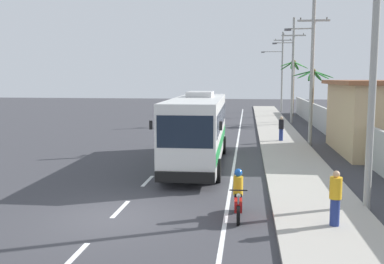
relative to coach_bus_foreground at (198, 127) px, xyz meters
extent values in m
plane|color=#3A3A3F|center=(-1.77, -9.14, -1.96)|extent=(160.00, 160.00, 0.00)
cube|color=#A8A399|center=(5.03, 0.86, -1.89)|extent=(3.20, 90.00, 0.14)
cube|color=white|center=(-1.77, -12.42, -1.95)|extent=(0.16, 2.00, 0.01)
cube|color=white|center=(-1.77, -8.23, -1.95)|extent=(0.16, 2.00, 0.01)
cube|color=white|center=(-1.77, -4.05, -1.95)|extent=(0.16, 2.00, 0.01)
cube|color=white|center=(-1.77, 0.13, -1.95)|extent=(0.16, 2.00, 0.01)
cube|color=white|center=(-1.77, 4.31, -1.95)|extent=(0.16, 2.00, 0.01)
cube|color=white|center=(-1.77, 8.49, -1.95)|extent=(0.16, 2.00, 0.01)
cube|color=white|center=(-1.77, 12.67, -1.95)|extent=(0.16, 2.00, 0.01)
cube|color=white|center=(-1.77, 16.85, -1.95)|extent=(0.16, 2.00, 0.01)
cube|color=white|center=(-1.77, 21.04, -1.95)|extent=(0.16, 2.00, 0.01)
cube|color=white|center=(-1.77, 25.22, -1.95)|extent=(0.16, 2.00, 0.01)
cube|color=white|center=(-1.77, 29.40, -1.95)|extent=(0.16, 2.00, 0.01)
cube|color=white|center=(-1.77, 33.58, -1.95)|extent=(0.16, 2.00, 0.01)
cube|color=white|center=(-1.77, 37.76, -1.95)|extent=(0.16, 2.00, 0.01)
cube|color=white|center=(1.89, 5.86, -1.95)|extent=(0.14, 70.00, 0.01)
cube|color=#B2B2AD|center=(8.83, 4.86, -0.93)|extent=(0.24, 60.00, 2.05)
cube|color=silver|center=(0.00, -0.03, -0.02)|extent=(2.66, 11.23, 3.09)
cube|color=#192333|center=(0.00, 0.17, 0.52)|extent=(2.67, 10.34, 0.99)
cube|color=#192333|center=(0.11, -5.58, 0.44)|extent=(2.25, 0.14, 1.30)
cube|color=#1E843D|center=(0.00, -0.03, -0.72)|extent=(2.69, 11.01, 0.56)
cube|color=black|center=(0.11, -5.67, -1.37)|extent=(2.40, 0.21, 0.44)
cube|color=#B7B7B7|center=(-0.03, 1.37, 1.67)|extent=(1.39, 2.49, 0.28)
cube|color=black|center=(1.51, -5.34, 0.68)|extent=(0.12, 0.08, 0.36)
cube|color=black|center=(-1.30, -5.40, 0.68)|extent=(0.12, 0.08, 0.36)
cylinder|color=black|center=(1.27, -3.92, -1.44)|extent=(0.34, 1.05, 1.04)
cylinder|color=black|center=(-1.12, -3.96, -1.44)|extent=(0.34, 1.05, 1.04)
cylinder|color=black|center=(1.13, 3.35, -1.44)|extent=(0.34, 1.05, 1.04)
cylinder|color=black|center=(-1.26, 3.31, -1.44)|extent=(0.34, 1.05, 1.04)
cylinder|color=black|center=(2.31, -9.37, -1.66)|extent=(0.12, 0.60, 0.60)
cylinder|color=black|center=(2.26, -8.01, -1.66)|extent=(0.14, 0.60, 0.60)
cube|color=red|center=(2.29, -8.74, -1.44)|extent=(0.28, 1.11, 0.36)
cube|color=black|center=(2.28, -8.44, -1.24)|extent=(0.26, 0.61, 0.12)
cylinder|color=gray|center=(2.31, -9.25, -1.36)|extent=(0.07, 0.32, 0.67)
cylinder|color=black|center=(2.30, -9.15, -0.92)|extent=(0.56, 0.06, 0.04)
sphere|color=#EAEACC|center=(2.31, -9.27, -1.06)|extent=(0.14, 0.14, 0.14)
cylinder|color=gold|center=(2.28, -8.49, -0.93)|extent=(0.32, 0.32, 0.61)
sphere|color=blue|center=(2.28, -8.49, -0.50)|extent=(0.26, 0.26, 0.26)
cylinder|color=navy|center=(5.17, -9.46, -1.41)|extent=(0.28, 0.28, 0.82)
cylinder|color=gold|center=(5.17, -9.46, -0.67)|extent=(0.36, 0.36, 0.65)
sphere|color=tan|center=(5.17, -9.46, -0.25)|extent=(0.21, 0.21, 0.21)
cylinder|color=navy|center=(4.90, 8.36, -1.41)|extent=(0.28, 0.28, 0.82)
cylinder|color=black|center=(4.90, 8.36, -0.67)|extent=(0.36, 0.36, 0.65)
sphere|color=beige|center=(4.90, 8.36, -0.24)|extent=(0.24, 0.24, 0.24)
cylinder|color=#9E9E99|center=(6.66, -7.24, 2.87)|extent=(0.24, 0.24, 9.65)
cylinder|color=#9E9E99|center=(6.73, 7.39, 3.04)|extent=(0.24, 0.24, 10.00)
cube|color=#9E9E99|center=(6.73, 7.39, 6.25)|extent=(2.07, 0.12, 0.12)
cylinder|color=#4C4742|center=(5.90, 7.39, 6.37)|extent=(0.08, 0.08, 0.16)
cylinder|color=#4C4742|center=(7.56, 7.39, 6.37)|extent=(0.08, 0.08, 0.16)
cylinder|color=#9E9E99|center=(5.91, 7.39, 5.75)|extent=(1.64, 0.09, 0.09)
cube|color=#4C4C51|center=(5.09, 7.39, 5.69)|extent=(0.44, 0.24, 0.14)
cylinder|color=#9E9E99|center=(6.92, 22.03, 3.20)|extent=(0.24, 0.24, 10.32)
cube|color=#9E9E99|center=(6.92, 22.03, 6.65)|extent=(2.34, 0.12, 0.12)
cylinder|color=#4C4742|center=(5.99, 22.03, 6.77)|extent=(0.08, 0.08, 0.16)
cylinder|color=#4C4742|center=(7.86, 22.03, 6.77)|extent=(0.08, 0.08, 0.16)
cylinder|color=#9E9E99|center=(6.01, 22.03, 5.96)|extent=(1.82, 0.09, 0.09)
cube|color=#4C4C51|center=(5.10, 22.03, 5.90)|extent=(0.44, 0.24, 0.14)
cylinder|color=#9E9E99|center=(7.01, 36.66, 3.25)|extent=(0.24, 0.24, 10.41)
cube|color=#9E9E99|center=(7.01, 36.66, 7.39)|extent=(2.36, 0.12, 0.12)
cylinder|color=#4C4742|center=(6.06, 36.66, 7.51)|extent=(0.08, 0.08, 0.16)
cylinder|color=#4C4742|center=(7.95, 36.66, 7.51)|extent=(0.08, 0.08, 0.16)
cylinder|color=#9E9E99|center=(5.73, 36.66, 5.93)|extent=(2.56, 0.09, 0.09)
cube|color=#4C4C51|center=(4.45, 36.66, 5.87)|extent=(0.44, 0.24, 0.14)
cylinder|color=brown|center=(7.76, 29.85, 1.16)|extent=(0.28, 0.28, 6.24)
ellipsoid|color=#337F33|center=(8.61, 29.93, 3.99)|extent=(1.77, 0.53, 0.90)
ellipsoid|color=#337F33|center=(8.13, 30.57, 3.92)|extent=(1.09, 1.66, 1.04)
ellipsoid|color=#337F33|center=(7.72, 30.69, 3.98)|extent=(0.46, 1.76, 0.91)
ellipsoid|color=#337F33|center=(7.06, 30.24, 3.91)|extent=(1.64, 1.12, 1.06)
ellipsoid|color=#337F33|center=(6.98, 29.41, 4.11)|extent=(1.77, 1.20, 0.66)
ellipsoid|color=#337F33|center=(7.57, 29.05, 3.95)|extent=(0.75, 1.74, 0.99)
ellipsoid|color=#337F33|center=(8.23, 29.09, 4.09)|extent=(1.26, 1.73, 0.71)
sphere|color=brown|center=(7.76, 29.85, 4.33)|extent=(0.56, 0.56, 0.56)
cylinder|color=brown|center=(8.69, 20.69, 0.58)|extent=(0.30, 0.30, 5.07)
ellipsoid|color=#28702D|center=(9.64, 20.62, 2.86)|extent=(1.97, 0.51, 0.80)
ellipsoid|color=#28702D|center=(9.21, 21.41, 2.72)|extent=(1.37, 1.70, 1.07)
ellipsoid|color=#28702D|center=(8.61, 21.57, 2.71)|extent=(0.52, 1.85, 1.10)
ellipsoid|color=#28702D|center=(7.75, 20.97, 2.95)|extent=(2.01, 0.92, 0.63)
ellipsoid|color=#28702D|center=(7.91, 20.14, 2.85)|extent=(1.79, 1.41, 0.84)
ellipsoid|color=#28702D|center=(8.39, 19.82, 2.78)|extent=(0.97, 1.90, 0.97)
ellipsoid|color=#28702D|center=(9.33, 20.00, 2.82)|extent=(1.57, 1.65, 0.89)
sphere|color=brown|center=(8.69, 20.69, 3.16)|extent=(0.56, 0.56, 0.56)
camera|label=1|loc=(2.54, -22.53, 2.57)|focal=41.03mm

